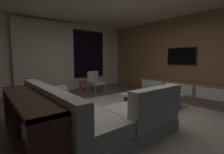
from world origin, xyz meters
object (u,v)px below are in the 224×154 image
Objects in this scene: accent_chair_near_window at (95,80)px; mounted_tv at (181,56)px; sectional_couch at (87,115)px; media_console at (182,89)px; console_table_behind_couch at (27,117)px; coffee_table at (151,100)px; side_stool at (82,83)px; book_stack_on_coffee_table at (154,94)px.

mounted_tv is at bearing -49.54° from accent_chair_near_window.
sectional_couch reaches higher than media_console.
coffee_table is at bearing -0.08° from console_table_behind_couch.
console_table_behind_couch is (-4.84, -0.27, -0.93)m from mounted_tv.
mounted_tv reaches higher than sectional_couch.
media_console is at bearing -46.62° from side_stool.
coffee_table is 0.37× the size of media_console.
accent_chair_near_window is 1.70× the size of side_stool.
media_console is (3.75, 0.20, -0.04)m from sectional_couch.
accent_chair_near_window reaches higher than side_stool.
coffee_table is 2.52× the size of side_stool.
mounted_tv is 4.94m from console_table_behind_couch.
sectional_couch reaches higher than coffee_table.
sectional_couch reaches higher than console_table_behind_couch.
console_table_behind_couch is at bearing -179.14° from media_console.
mounted_tv reaches higher than media_console.
book_stack_on_coffee_table is 0.51× the size of side_stool.
coffee_table is at bearing -177.61° from media_console.
side_stool is 0.46× the size of mounted_tv.
book_stack_on_coffee_table is at bearing -173.94° from media_console.
media_console reaches higher than side_stool.
console_table_behind_couch is (-2.90, 0.00, 0.23)m from coffee_table.
sectional_couch is at bearing -117.00° from side_stool.
sectional_couch is 2.16× the size of coffee_table.
accent_chair_near_window is 3.11m from media_console.
mounted_tv reaches higher than side_stool.
accent_chair_near_window reaches higher than media_console.
console_table_behind_couch is (-4.66, -0.07, 0.17)m from media_console.
book_stack_on_coffee_table is (1.92, 0.00, 0.11)m from sectional_couch.
sectional_couch is 3.35m from accent_chair_near_window.
media_console is at bearing 3.03° from sectional_couch.
accent_chair_near_window is at bearing 90.85° from coffee_table.
sectional_couch is at bearing -176.97° from media_console.
accent_chair_near_window is 3.86m from console_table_behind_couch.
coffee_table is at bearing 3.60° from sectional_couch.
side_stool is (1.38, 2.71, 0.08)m from sectional_couch.
book_stack_on_coffee_table is at bearing -168.96° from mounted_tv.
media_console is 4.67m from console_table_behind_couch.
console_table_behind_couch is at bearing -176.84° from mounted_tv.
coffee_table is (1.98, 0.12, -0.10)m from sectional_couch.
book_stack_on_coffee_table is 0.11× the size of console_table_behind_couch.
side_stool is (-0.56, -0.02, -0.06)m from accent_chair_near_window.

